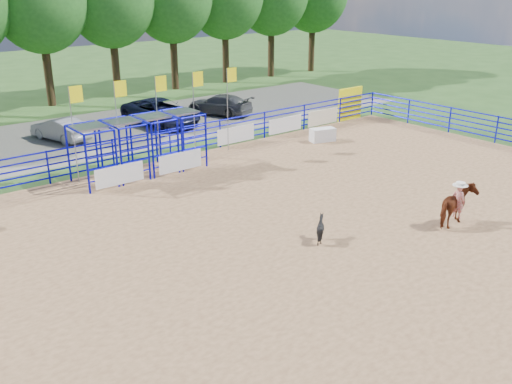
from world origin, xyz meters
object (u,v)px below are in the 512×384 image
at_px(car_c, 161,112).
at_px(car_d, 220,105).
at_px(horse_and_rider, 458,204).
at_px(announcer_table, 323,135).
at_px(car_b, 60,129).
at_px(calf, 320,229).

height_order(car_c, car_d, car_c).
relative_size(horse_and_rider, car_c, 0.42).
distance_m(horse_and_rider, car_d, 20.20).
height_order(announcer_table, car_b, car_b).
height_order(horse_and_rider, car_b, horse_and_rider).
bearing_deg(horse_and_rider, calf, 155.06).
bearing_deg(car_b, car_c, 161.59).
bearing_deg(car_b, horse_and_rider, 92.61).
height_order(horse_and_rider, car_d, horse_and_rider).
distance_m(announcer_table, car_b, 14.29).
bearing_deg(car_d, horse_and_rider, 57.41).
distance_m(horse_and_rider, car_c, 19.87).
relative_size(car_b, car_d, 0.85).
distance_m(calf, car_c, 18.16).
bearing_deg(car_d, car_b, -23.52).
distance_m(car_b, car_d, 10.43).
height_order(calf, car_b, car_b).
height_order(announcer_table, car_c, car_c).
bearing_deg(calf, car_b, 6.83).
relative_size(calf, car_c, 0.16).
xyz_separation_m(announcer_table, car_b, (-10.96, 9.16, 0.25)).
relative_size(calf, car_b, 0.23).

